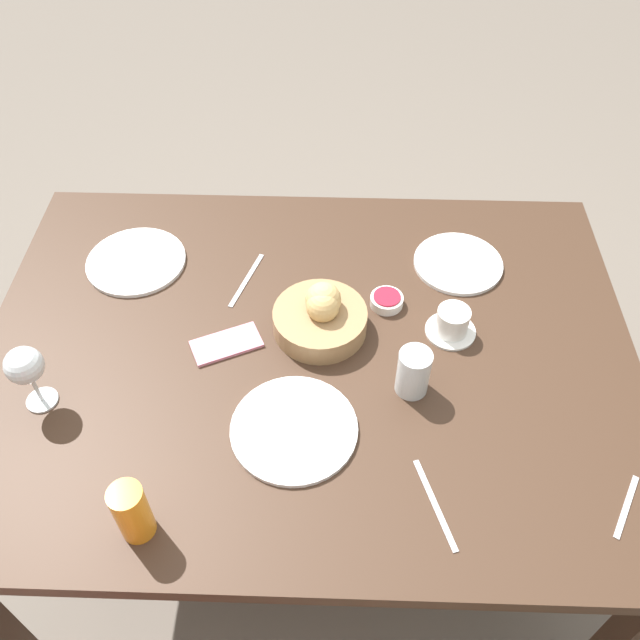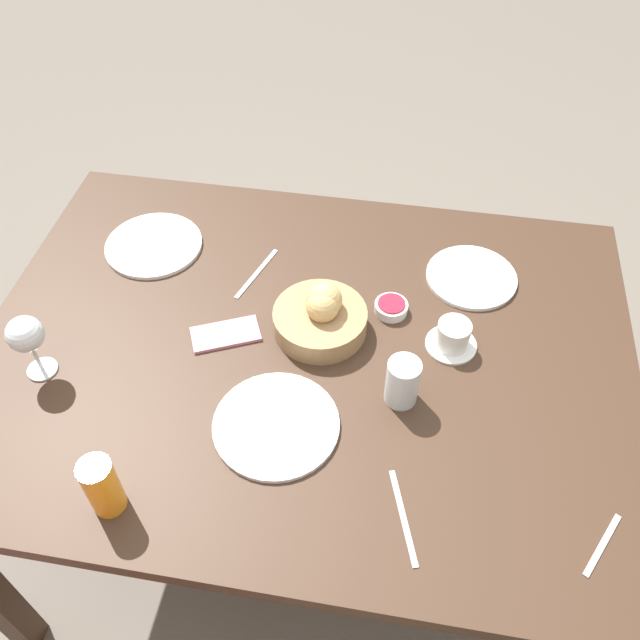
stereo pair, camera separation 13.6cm
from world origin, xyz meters
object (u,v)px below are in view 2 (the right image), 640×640
plate_near_left (471,277)px  wine_glass (26,336)px  jam_bowl_berry (391,307)px  juice_glass (102,486)px  water_tumbler (402,382)px  bread_basket (321,316)px  plate_far_center (276,425)px  knife_silver (403,517)px  spoon_coffee (602,545)px  cell_phone (226,334)px  plate_near_right (154,245)px  fork_silver (257,273)px  coffee_cup (453,337)px

plate_near_left → wine_glass: size_ratio=1.39×
plate_near_left → jam_bowl_berry: 0.23m
plate_near_left → juice_glass: (0.64, 0.70, 0.06)m
jam_bowl_berry → water_tumbler: bearing=100.3°
bread_basket → plate_far_center: 0.28m
jam_bowl_berry → juice_glass: bearing=50.8°
plate_far_center → knife_silver: bearing=150.5°
juice_glass → jam_bowl_berry: bearing=-129.2°
plate_near_left → jam_bowl_berry: size_ratio=2.84×
spoon_coffee → cell_phone: (0.78, -0.36, 0.00)m
plate_far_center → plate_near_right: bearing=-48.5°
plate_far_center → water_tumbler: water_tumbler is taller
plate_far_center → juice_glass: size_ratio=1.93×
plate_far_center → fork_silver: bearing=-71.7°
fork_silver → juice_glass: bearing=78.7°
bread_basket → juice_glass: (0.31, 0.48, 0.02)m
bread_basket → coffee_cup: bread_basket is taller
water_tumbler → plate_near_right: bearing=-28.8°
knife_silver → coffee_cup: bearing=-99.3°
water_tumbler → spoon_coffee: size_ratio=0.85×
plate_near_right → spoon_coffee: size_ratio=1.88×
plate_near_right → bread_basket: bearing=156.6°
wine_glass → cell_phone: bearing=-156.0°
coffee_cup → jam_bowl_berry: coffee_cup is taller
bread_basket → cell_phone: (0.21, 0.06, -0.04)m
juice_glass → knife_silver: (-0.53, -0.06, -0.06)m
jam_bowl_berry → spoon_coffee: jam_bowl_berry is taller
water_tumbler → fork_silver: size_ratio=0.60×
juice_glass → cell_phone: size_ratio=0.78×
plate_near_left → fork_silver: 0.52m
plate_far_center → cell_phone: bearing=-53.1°
water_tumbler → juice_glass: bearing=32.9°
wine_glass → plate_far_center: bearing=174.0°
water_tumbler → fork_silver: (0.37, -0.31, -0.05)m
plate_near_left → plate_far_center: same height
jam_bowl_berry → fork_silver: jam_bowl_berry is taller
coffee_cup → spoon_coffee: size_ratio=0.88×
plate_far_center → juice_glass: 0.34m
juice_glass → coffee_cup: 0.77m
plate_near_left → plate_near_right: same height
spoon_coffee → jam_bowl_berry: bearing=-49.5°
plate_far_center → wine_glass: wine_glass is taller
bread_basket → wine_glass: wine_glass is taller
plate_near_left → wine_glass: 1.00m
fork_silver → cell_phone: 0.20m
plate_near_left → plate_far_center: size_ratio=0.85×
coffee_cup → cell_phone: bearing=6.2°
cell_phone → plate_near_left: bearing=-153.0°
wine_glass → jam_bowl_berry: size_ratio=2.05×
wine_glass → jam_bowl_berry: bearing=-157.7°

